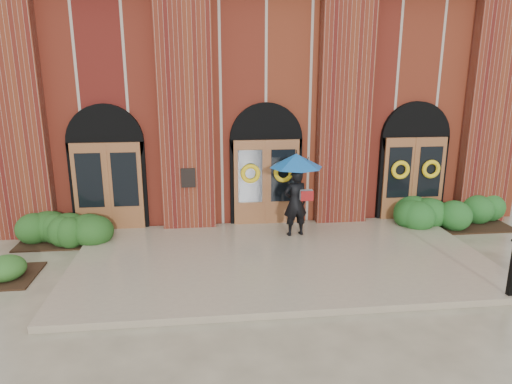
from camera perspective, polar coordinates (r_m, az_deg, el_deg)
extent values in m
plane|color=tan|center=(11.25, 3.16, -9.02)|extent=(90.00, 90.00, 0.00)
cube|color=tan|center=(11.35, 3.03, -8.37)|extent=(10.00, 5.30, 0.15)
cube|color=maroon|center=(19.14, -1.22, 11.74)|extent=(16.00, 12.00, 7.00)
cube|color=black|center=(12.94, -8.47, 1.76)|extent=(0.40, 0.05, 0.55)
cube|color=maroon|center=(13.82, -27.96, 8.82)|extent=(1.50, 0.45, 7.00)
cube|color=maroon|center=(12.90, -8.75, 10.04)|extent=(1.50, 0.45, 7.00)
cube|color=maroon|center=(13.51, 11.00, 10.16)|extent=(1.50, 0.45, 7.00)
cube|color=maroon|center=(15.46, 27.36, 9.36)|extent=(1.50, 0.45, 7.00)
cube|color=brown|center=(13.50, -17.98, 0.64)|extent=(1.90, 0.10, 2.50)
cylinder|color=black|center=(13.40, -18.30, 5.98)|extent=(2.10, 0.22, 2.10)
cube|color=brown|center=(13.34, 1.30, 1.22)|extent=(1.90, 0.10, 2.50)
cylinder|color=black|center=(13.24, 1.25, 6.62)|extent=(2.10, 0.22, 2.10)
cube|color=brown|center=(14.63, 19.05, 1.62)|extent=(1.90, 0.10, 2.50)
cylinder|color=black|center=(14.54, 19.24, 6.55)|extent=(2.10, 0.22, 2.10)
torus|color=yellow|center=(13.10, -0.70, 2.31)|extent=(0.57, 0.13, 0.57)
torus|color=yellow|center=(13.23, 3.44, 2.41)|extent=(0.57, 0.13, 0.57)
torus|color=yellow|center=(14.26, 17.61, 2.65)|extent=(0.57, 0.13, 0.57)
torus|color=yellow|center=(14.68, 21.04, 2.69)|extent=(0.57, 0.13, 0.57)
imported|color=black|center=(12.48, 4.92, -1.33)|extent=(0.74, 0.55, 1.85)
cone|color=#155CA8|center=(12.21, 5.05, 3.95)|extent=(1.66, 1.66, 0.37)
cylinder|color=black|center=(12.28, 5.27, 1.65)|extent=(0.02, 0.02, 0.62)
cube|color=#AFB1B5|center=(12.33, 6.32, -0.38)|extent=(0.37, 0.23, 0.27)
cube|color=maroon|center=(12.24, 6.42, -0.50)|extent=(0.34, 0.08, 0.27)
ellipsoid|color=#1F4818|center=(13.46, -20.98, -4.16)|extent=(3.03, 1.21, 0.78)
ellipsoid|color=#1E531D|center=(14.92, 23.18, -2.45)|extent=(3.24, 1.29, 0.83)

